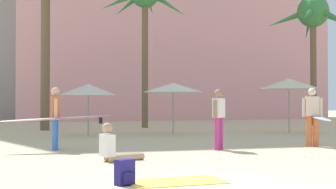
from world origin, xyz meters
The scene contains 12 objects.
hotel_pink centered at (7.81, 32.49, 9.95)m, with size 24.77×11.30×19.90m, color pink.
palm_tree_left centered at (2.53, 17.48, 6.58)m, with size 4.72×4.52×7.94m.
palm_tree_center centered at (12.85, 17.60, 6.36)m, with size 5.05×5.11×7.72m.
cafe_umbrella_0 centered at (2.66, 12.34, 1.98)m, with size 2.57×2.57×2.19m.
cafe_umbrella_1 centered at (7.87, 11.82, 2.18)m, with size 2.71×2.71×2.42m.
cafe_umbrella_3 centered at (-0.90, 12.51, 1.87)m, with size 2.40×2.40×2.12m.
beach_towel centered at (-0.47, 1.11, 0.01)m, with size 1.62×0.86×0.01m, color #F4CC4C.
backpack centered at (-1.36, 1.05, 0.20)m, with size 0.35×0.33×0.42m.
person_far_left centered at (-2.33, 6.90, 0.95)m, with size 3.14×0.79×1.78m.
person_near_right centered at (5.30, 5.91, 0.96)m, with size 1.38×2.91×1.80m.
person_near_left centered at (2.16, 5.82, 0.95)m, with size 0.51×0.48×1.73m.
person_mid_left centered at (-1.07, 4.10, 0.30)m, with size 1.07×0.69×0.89m.
Camera 1 is at (-2.63, -6.32, 1.35)m, focal length 48.80 mm.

